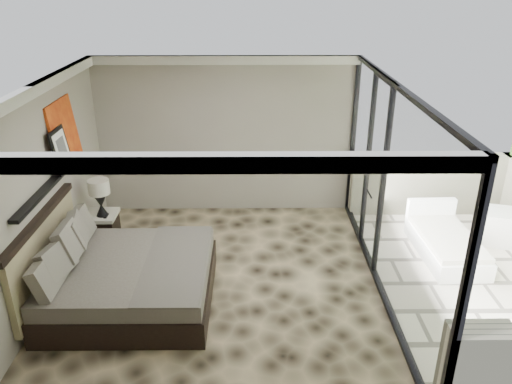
{
  "coord_description": "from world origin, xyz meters",
  "views": [
    {
      "loc": [
        0.48,
        -5.94,
        4.02
      ],
      "look_at": [
        0.52,
        0.4,
        1.25
      ],
      "focal_mm": 35.0,
      "sensor_mm": 36.0,
      "label": 1
    }
  ],
  "objects_px": {
    "nightstand": "(103,229)",
    "ottoman": "(496,226)",
    "lounger": "(445,243)",
    "table_lamp": "(100,193)",
    "bed": "(123,278)"
  },
  "relations": [
    {
      "from": "nightstand",
      "to": "ottoman",
      "type": "height_order",
      "value": "ottoman"
    },
    {
      "from": "ottoman",
      "to": "lounger",
      "type": "bearing_deg",
      "value": -157.21
    },
    {
      "from": "table_lamp",
      "to": "lounger",
      "type": "height_order",
      "value": "table_lamp"
    },
    {
      "from": "bed",
      "to": "nightstand",
      "type": "bearing_deg",
      "value": 114.4
    },
    {
      "from": "bed",
      "to": "table_lamp",
      "type": "relative_size",
      "value": 3.59
    },
    {
      "from": "table_lamp",
      "to": "ottoman",
      "type": "xyz_separation_m",
      "value": [
        6.33,
        0.06,
        -0.63
      ]
    },
    {
      "from": "nightstand",
      "to": "bed",
      "type": "bearing_deg",
      "value": -75.94
    },
    {
      "from": "nightstand",
      "to": "table_lamp",
      "type": "distance_m",
      "value": 0.66
    },
    {
      "from": "table_lamp",
      "to": "lounger",
      "type": "distance_m",
      "value": 5.43
    },
    {
      "from": "table_lamp",
      "to": "lounger",
      "type": "bearing_deg",
      "value": -3.63
    },
    {
      "from": "bed",
      "to": "nightstand",
      "type": "relative_size",
      "value": 4.29
    },
    {
      "from": "bed",
      "to": "ottoman",
      "type": "distance_m",
      "value": 5.88
    },
    {
      "from": "lounger",
      "to": "bed",
      "type": "bearing_deg",
      "value": -168.09
    },
    {
      "from": "ottoman",
      "to": "lounger",
      "type": "distance_m",
      "value": 1.04
    },
    {
      "from": "table_lamp",
      "to": "lounger",
      "type": "relative_size",
      "value": 0.37
    }
  ]
}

